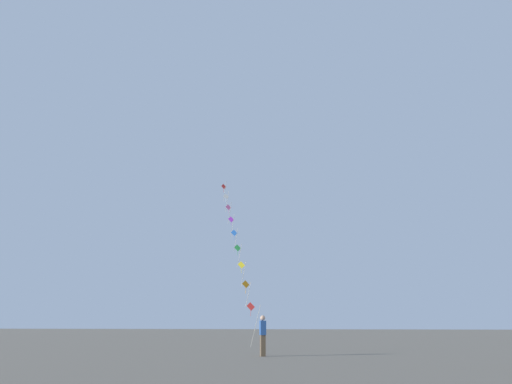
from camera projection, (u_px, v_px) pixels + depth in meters
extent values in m
plane|color=#756B5B|center=(329.00, 360.00, 20.28)|extent=(160.00, 160.00, 0.00)
cylinder|color=brown|center=(261.00, 352.00, 23.61)|extent=(0.06, 0.06, 0.18)
cylinder|color=silver|center=(255.00, 327.00, 25.23)|extent=(0.85, 2.71, 2.04)
cylinder|color=silver|center=(248.00, 295.00, 27.81)|extent=(0.53, 1.69, 1.27)
cylinder|color=silver|center=(243.00, 274.00, 29.79)|extent=(0.53, 1.69, 1.27)
cylinder|color=silver|center=(239.00, 256.00, 31.77)|extent=(0.53, 1.69, 1.27)
cylinder|color=silver|center=(236.00, 240.00, 33.75)|extent=(0.53, 1.69, 1.27)
cylinder|color=silver|center=(233.00, 226.00, 35.73)|extent=(0.53, 1.69, 1.27)
cylinder|color=silver|center=(230.00, 213.00, 37.71)|extent=(0.53, 1.69, 1.27)
cylinder|color=silver|center=(227.00, 202.00, 39.69)|extent=(0.53, 1.69, 1.27)
cylinder|color=silver|center=(225.00, 191.00, 41.67)|extent=(0.53, 1.69, 1.27)
cube|color=red|center=(251.00, 306.00, 26.82)|extent=(0.43, 0.09, 0.44)
cylinder|color=red|center=(251.00, 313.00, 26.74)|extent=(0.02, 0.04, 0.31)
cube|color=orange|center=(246.00, 284.00, 28.80)|extent=(0.40, 0.21, 0.44)
cylinder|color=orange|center=(246.00, 290.00, 28.72)|extent=(0.04, 0.06, 0.34)
cube|color=yellow|center=(241.00, 265.00, 30.78)|extent=(0.44, 0.03, 0.44)
cylinder|color=yellow|center=(241.00, 271.00, 30.70)|extent=(0.02, 0.03, 0.32)
cube|color=green|center=(238.00, 248.00, 32.76)|extent=(0.42, 0.13, 0.44)
cylinder|color=green|center=(237.00, 253.00, 32.69)|extent=(0.03, 0.04, 0.27)
cube|color=blue|center=(234.00, 233.00, 34.74)|extent=(0.44, 0.06, 0.44)
cylinder|color=blue|center=(234.00, 238.00, 34.66)|extent=(0.02, 0.05, 0.34)
cube|color=purple|center=(231.00, 219.00, 36.72)|extent=(0.44, 0.05, 0.44)
cylinder|color=purple|center=(231.00, 224.00, 36.65)|extent=(0.02, 0.04, 0.25)
cube|color=pink|center=(228.00, 207.00, 38.70)|extent=(0.42, 0.16, 0.44)
cylinder|color=pink|center=(228.00, 211.00, 38.62)|extent=(0.02, 0.02, 0.27)
cube|color=white|center=(226.00, 196.00, 40.68)|extent=(0.42, 0.14, 0.44)
cylinder|color=white|center=(226.00, 201.00, 40.59)|extent=(0.03, 0.05, 0.33)
cube|color=red|center=(224.00, 186.00, 42.66)|extent=(0.39, 0.22, 0.44)
cylinder|color=red|center=(224.00, 190.00, 42.58)|extent=(0.03, 0.04, 0.31)
cube|color=brown|center=(263.00, 345.00, 22.23)|extent=(0.28, 0.34, 0.90)
cube|color=#264C8C|center=(263.00, 328.00, 22.41)|extent=(0.34, 0.43, 0.60)
sphere|color=tan|center=(263.00, 318.00, 22.51)|extent=(0.22, 0.22, 0.22)
cylinder|color=#264C8C|center=(262.00, 324.00, 22.66)|extent=(0.19, 0.40, 0.50)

